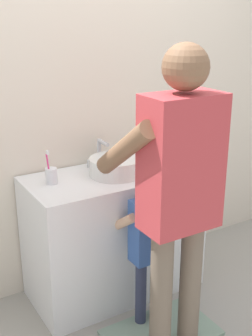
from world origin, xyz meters
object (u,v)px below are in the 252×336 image
Objects in this scene: toothbrush_cup at (51,175)px; adult_parent at (179,183)px; soap_bottle at (164,154)px; child_toddler at (149,238)px.

toothbrush_cup is 0.12× the size of adult_parent.
adult_parent reaches higher than soap_bottle.
adult_parent is at bearing -120.53° from soap_bottle.
child_toddler is 0.52m from adult_parent.
adult_parent is at bearing -93.13° from child_toddler.
toothbrush_cup is 0.68m from child_toddler.
toothbrush_cup is at bearing 177.31° from soap_bottle.
child_toddler is at bearing 86.87° from adult_parent.
soap_bottle is at bearing -2.69° from toothbrush_cup.
child_toddler is at bearing -48.53° from toothbrush_cup.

